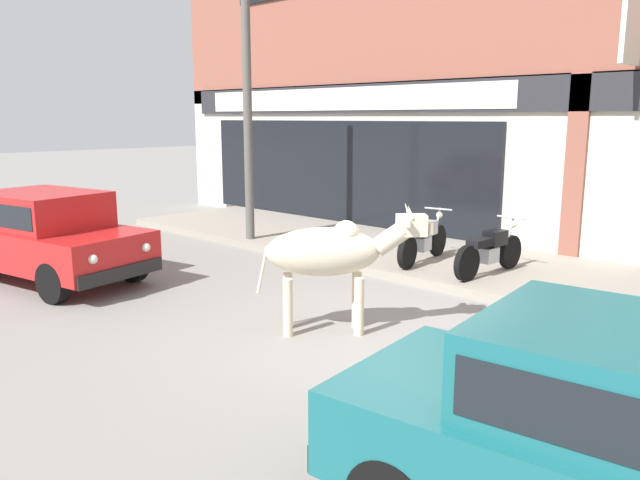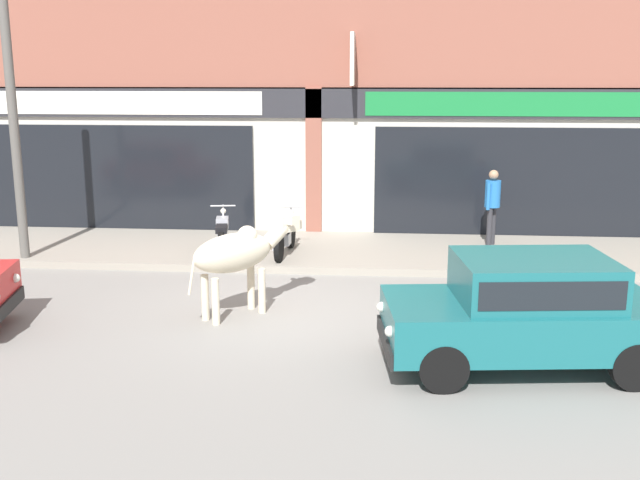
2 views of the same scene
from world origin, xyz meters
name	(u,v)px [view 1 (image 1 of 2)]	position (x,y,z in m)	size (l,w,h in m)	color
ground_plane	(384,338)	(0.00, 0.00, 0.00)	(90.00, 90.00, 0.00)	gray
sidewalk	(528,275)	(0.00, 3.85, 0.07)	(19.00, 3.29, 0.15)	gray
cow	(331,253)	(-0.64, -0.26, 1.01)	(1.65, 1.70, 1.61)	beige
car_0	(636,437)	(3.42, -2.07, 0.81)	(3.74, 1.98, 1.46)	black
car_1	(46,232)	(-5.64, -1.63, 0.81)	(3.80, 2.21, 1.46)	black
motorcycle_0	(423,240)	(-1.65, 3.21, 0.53)	(0.56, 1.80, 0.88)	black
motorcycle_1	(490,251)	(-0.37, 3.20, 0.53)	(0.52, 1.81, 0.88)	black
utility_pole	(248,112)	(-5.47, 2.50, 2.74)	(0.18, 0.18, 5.19)	#595651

